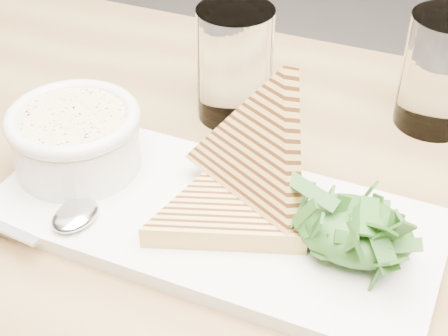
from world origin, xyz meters
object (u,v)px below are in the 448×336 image
at_px(soup_bowl, 77,145).
at_px(glass_near, 235,64).
at_px(table_top, 211,273).
at_px(glass_far, 441,72).
at_px(platter, 214,219).

height_order(soup_bowl, glass_near, glass_near).
relative_size(table_top, glass_far, 10.12).
bearing_deg(table_top, glass_near, 110.19).
distance_m(table_top, glass_far, 0.32).
relative_size(soup_bowl, glass_far, 0.96).
xyz_separation_m(soup_bowl, glass_near, (0.08, 0.16, 0.02)).
height_order(table_top, glass_far, glass_far).
height_order(soup_bowl, glass_far, glass_far).
bearing_deg(glass_near, glass_far, 21.62).
bearing_deg(soup_bowl, platter, -2.06).
relative_size(platter, glass_near, 3.21).
xyz_separation_m(table_top, soup_bowl, (-0.16, 0.04, 0.06)).
distance_m(platter, soup_bowl, 0.15).
distance_m(soup_bowl, glass_near, 0.19).
height_order(table_top, platter, platter).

